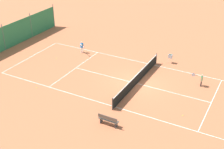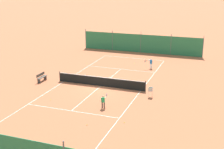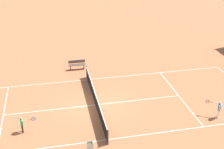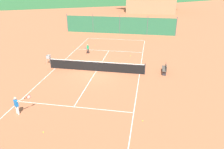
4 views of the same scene
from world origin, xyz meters
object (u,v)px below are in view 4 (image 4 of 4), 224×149
object	(u,v)px
player_near_baseline	(88,48)
courtside_bench	(165,69)
tennis_ball_alley_left	(43,132)
ball_hopper	(48,57)
tennis_ball_mid_court	(130,56)
tennis_ball_far_corner	(95,45)
tennis_ball_alley_right	(143,121)
tennis_ball_near_corner	(74,47)
tennis_net	(96,66)
player_far_baseline	(17,104)

from	to	relation	value
player_near_baseline	courtside_bench	size ratio (longest dim) A/B	0.74
tennis_ball_alley_left	ball_hopper	size ratio (longest dim) A/B	0.07
player_near_baseline	tennis_ball_alley_left	bearing A→B (deg)	-84.39
tennis_ball_mid_court	tennis_ball_alley_left	size ratio (longest dim) A/B	1.00
tennis_ball_far_corner	tennis_ball_alley_right	world-z (taller)	same
tennis_ball_near_corner	ball_hopper	size ratio (longest dim) A/B	0.07
tennis_net	tennis_ball_mid_court	world-z (taller)	tennis_net
player_far_baseline	courtside_bench	bearing A→B (deg)	41.28
tennis_ball_near_corner	tennis_ball_alley_left	size ratio (longest dim) A/B	1.00
player_far_baseline	tennis_ball_near_corner	size ratio (longest dim) A/B	18.92
player_far_baseline	ball_hopper	size ratio (longest dim) A/B	1.40
tennis_ball_alley_right	tennis_ball_near_corner	xyz separation A→B (m)	(-9.41, 14.28, 0.00)
tennis_net	tennis_ball_alley_left	size ratio (longest dim) A/B	139.09
tennis_ball_alley_left	player_near_baseline	bearing A→B (deg)	95.61
tennis_ball_far_corner	ball_hopper	xyz separation A→B (m)	(-3.07, -7.15, 0.63)
player_far_baseline	tennis_ball_alley_right	distance (m)	8.03
player_near_baseline	tennis_ball_alley_left	world-z (taller)	player_near_baseline
player_far_baseline	tennis_ball_far_corner	world-z (taller)	player_far_baseline
courtside_bench	tennis_ball_far_corner	bearing A→B (deg)	138.11
tennis_net	courtside_bench	world-z (taller)	tennis_net
ball_hopper	tennis_ball_alley_right	bearing A→B (deg)	-39.99
tennis_ball_near_corner	tennis_net	bearing A→B (deg)	-56.33
player_near_baseline	tennis_ball_near_corner	size ratio (longest dim) A/B	16.88
tennis_ball_mid_court	tennis_ball_far_corner	bearing A→B (deg)	145.92
tennis_ball_mid_court	ball_hopper	xyz separation A→B (m)	(-8.09, -3.76, 0.63)
tennis_ball_far_corner	tennis_ball_near_corner	xyz separation A→B (m)	(-2.45, -1.29, 0.00)
player_far_baseline	tennis_ball_near_corner	world-z (taller)	player_far_baseline
tennis_ball_alley_right	ball_hopper	bearing A→B (deg)	140.01
player_near_baseline	tennis_ball_alley_right	size ratio (longest dim) A/B	16.88
player_far_baseline	tennis_ball_far_corner	xyz separation A→B (m)	(1.02, 16.12, -0.70)
tennis_net	courtside_bench	distance (m)	6.38
ball_hopper	courtside_bench	distance (m)	11.66
ball_hopper	courtside_bench	bearing A→B (deg)	-2.66
courtside_bench	tennis_ball_alley_left	bearing A→B (deg)	-125.77
tennis_ball_mid_court	tennis_ball_alley_right	xyz separation A→B (m)	(1.94, -12.17, 0.00)
player_far_baseline	tennis_net	bearing A→B (deg)	67.33
player_far_baseline	ball_hopper	bearing A→B (deg)	102.86
tennis_ball_mid_court	ball_hopper	world-z (taller)	ball_hopper
player_near_baseline	tennis_ball_alley_right	world-z (taller)	player_near_baseline
tennis_net	tennis_ball_mid_court	bearing A→B (deg)	60.58
ball_hopper	player_far_baseline	bearing A→B (deg)	-77.14
ball_hopper	player_near_baseline	bearing A→B (deg)	50.75
courtside_bench	player_far_baseline	bearing A→B (deg)	-138.72
player_near_baseline	tennis_ball_near_corner	bearing A→B (deg)	139.75
tennis_ball_alley_right	courtside_bench	bearing A→B (deg)	78.37
tennis_ball_near_corner	tennis_ball_mid_court	bearing A→B (deg)	-15.74
tennis_ball_alley_left	courtside_bench	world-z (taller)	courtside_bench
tennis_net	courtside_bench	bearing A→B (deg)	5.66
tennis_net	tennis_ball_mid_court	distance (m)	5.68
tennis_ball_alley_right	courtside_bench	size ratio (longest dim) A/B	0.04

